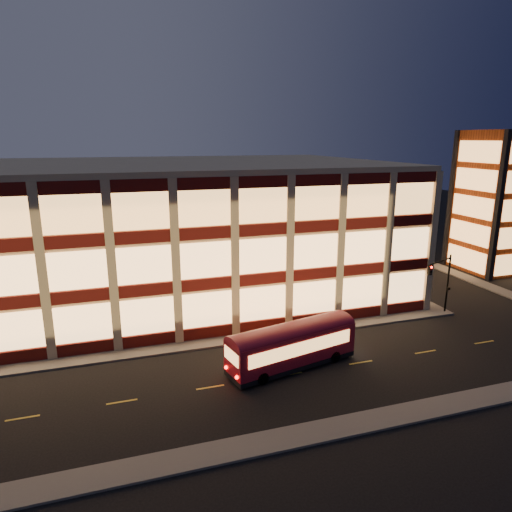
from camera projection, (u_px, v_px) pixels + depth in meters
name	position (u px, v px, depth m)	size (l,w,h in m)	color
ground	(219.00, 347.00, 38.23)	(200.00, 200.00, 0.00)	black
sidewalk_office_south	(181.00, 346.00, 38.25)	(54.00, 2.00, 0.15)	#514F4C
sidewalk_office_east	(358.00, 269.00, 60.66)	(2.00, 30.00, 0.15)	#514F4C
sidewalk_tower_west	(427.00, 263.00, 63.90)	(2.00, 30.00, 0.15)	#514F4C
sidewalk_near	(270.00, 442.00, 26.22)	(100.00, 2.00, 0.15)	#514F4C
office_building	(158.00, 228.00, 51.14)	(50.45, 30.45, 14.50)	tan
stair_tower	(498.00, 202.00, 58.76)	(8.60, 8.60, 18.00)	#8C3814
traffic_signal_far	(442.00, 276.00, 43.95)	(3.79, 1.87, 6.00)	black
trolley_bus	(292.00, 343.00, 34.59)	(10.60, 4.75, 3.49)	maroon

